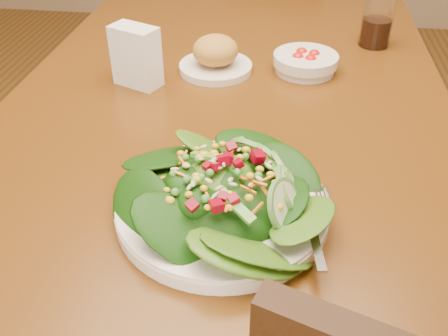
# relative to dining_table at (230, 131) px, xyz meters

# --- Properties ---
(ground_plane) EXTENTS (5.00, 5.00, 0.00)m
(ground_plane) POSITION_rel_dining_table_xyz_m (0.00, 0.00, -0.65)
(ground_plane) COLOR #955F24
(dining_table) EXTENTS (0.90, 1.40, 0.75)m
(dining_table) POSITION_rel_dining_table_xyz_m (0.00, 0.00, 0.00)
(dining_table) COLOR #4B250C
(dining_table) RESTS_ON ground_plane
(chair_far) EXTENTS (0.55, 0.55, 0.91)m
(chair_far) POSITION_rel_dining_table_xyz_m (0.09, 1.12, -0.17)
(chair_far) COLOR black
(chair_far) RESTS_ON ground_plane
(salad_plate) EXTENTS (0.31, 0.31, 0.09)m
(salad_plate) POSITION_rel_dining_table_xyz_m (0.05, -0.38, 0.13)
(salad_plate) COLOR silver
(salad_plate) RESTS_ON dining_table
(bread_plate) EXTENTS (0.16, 0.16, 0.08)m
(bread_plate) POSITION_rel_dining_table_xyz_m (-0.04, 0.09, 0.13)
(bread_plate) COLOR silver
(bread_plate) RESTS_ON dining_table
(tomato_bowl) EXTENTS (0.14, 0.14, 0.05)m
(tomato_bowl) POSITION_rel_dining_table_xyz_m (0.15, 0.11, 0.12)
(tomato_bowl) COLOR silver
(tomato_bowl) RESTS_ON dining_table
(drinking_glass) EXTENTS (0.08, 0.08, 0.13)m
(drinking_glass) POSITION_rel_dining_table_xyz_m (0.32, 0.28, 0.16)
(drinking_glass) COLOR silver
(drinking_glass) RESTS_ON dining_table
(napkin_holder) EXTENTS (0.11, 0.09, 0.12)m
(napkin_holder) POSITION_rel_dining_table_xyz_m (-0.20, 0.00, 0.17)
(napkin_holder) COLOR white
(napkin_holder) RESTS_ON dining_table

